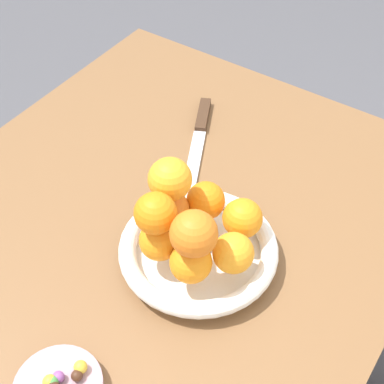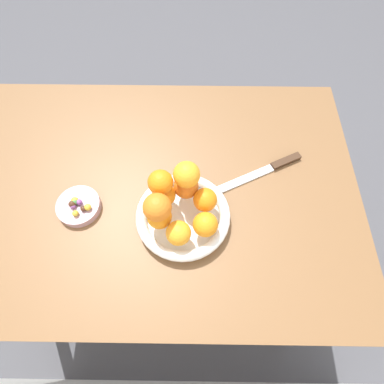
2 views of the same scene
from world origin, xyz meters
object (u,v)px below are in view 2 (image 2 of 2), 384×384
at_px(candy_dish, 79,206).
at_px(candy_ball_5, 88,207).
at_px(orange_8, 157,207).
at_px(orange_4, 164,195).
at_px(candy_ball_6, 72,204).
at_px(candy_ball_0, 83,209).
at_px(orange_1, 205,224).
at_px(orange_2, 205,200).
at_px(dining_table, 159,201).
at_px(candy_ball_2, 73,206).
at_px(orange_7, 187,175).
at_px(orange_0, 178,233).
at_px(candy_ball_4, 79,202).
at_px(candy_ball_1, 75,213).
at_px(orange_6, 160,182).
at_px(fruit_bowl, 183,216).
at_px(orange_5, 159,217).
at_px(candy_ball_7, 75,201).
at_px(knife, 267,169).
at_px(candy_ball_3, 75,201).
at_px(orange_3, 186,186).

relative_size(candy_dish, candy_ball_5, 6.40).
bearing_deg(orange_8, orange_4, -95.21).
bearing_deg(candy_ball_6, candy_ball_0, 159.54).
distance_m(orange_1, orange_2, 0.06).
bearing_deg(dining_table, candy_ball_6, 19.11).
xyz_separation_m(orange_4, candy_ball_2, (0.23, 0.01, -0.04)).
distance_m(orange_7, candy_ball_5, 0.27).
height_order(orange_0, candy_ball_4, orange_0).
bearing_deg(candy_ball_6, orange_8, 167.38).
bearing_deg(candy_ball_1, candy_ball_4, -96.52).
xyz_separation_m(orange_1, orange_6, (0.10, -0.08, 0.06)).
relative_size(fruit_bowl, orange_4, 4.04).
height_order(orange_0, orange_7, orange_7).
bearing_deg(orange_2, orange_7, -35.71).
height_order(orange_4, candy_ball_2, orange_4).
bearing_deg(candy_ball_4, orange_2, 178.46).
bearing_deg(orange_4, candy_ball_5, 5.27).
bearing_deg(orange_7, candy_ball_2, 6.76).
relative_size(orange_8, candy_ball_4, 4.19).
bearing_deg(orange_5, candy_ball_2, -10.81).
bearing_deg(candy_ball_7, knife, -166.86).
distance_m(candy_ball_0, candy_ball_3, 0.03).
height_order(dining_table, orange_4, orange_4).
bearing_deg(orange_6, orange_3, -159.29).
relative_size(candy_dish, orange_8, 1.76).
height_order(orange_2, orange_6, orange_6).
xyz_separation_m(orange_3, orange_8, (0.06, 0.08, 0.06)).
bearing_deg(knife, orange_7, 23.60).
bearing_deg(orange_7, candy_dish, 5.27).
distance_m(candy_ball_2, candy_ball_7, 0.01).
xyz_separation_m(candy_dish, orange_7, (-0.28, -0.03, 0.12)).
bearing_deg(orange_0, orange_7, -98.36).
bearing_deg(orange_4, knife, -157.26).
bearing_deg(orange_0, fruit_bowl, -97.05).
bearing_deg(orange_5, candy_ball_4, -14.30).
bearing_deg(candy_ball_3, fruit_bowl, 172.85).
bearing_deg(orange_1, candy_ball_4, -12.70).
bearing_deg(candy_ball_6, candy_ball_4, -157.46).
distance_m(orange_0, orange_1, 0.06).
height_order(candy_dish, candy_ball_1, candy_ball_1).
bearing_deg(fruit_bowl, candy_ball_0, -3.16).
relative_size(fruit_bowl, candy_dish, 2.11).
height_order(candy_dish, candy_ball_5, candy_ball_5).
bearing_deg(orange_2, orange_8, 24.90).
bearing_deg(orange_4, candy_ball_3, 0.09).
xyz_separation_m(orange_8, candy_ball_6, (0.23, -0.05, -0.10)).
xyz_separation_m(orange_8, candy_ball_3, (0.22, -0.06, -0.10)).
xyz_separation_m(orange_0, orange_5, (0.05, -0.04, 0.00)).
bearing_deg(orange_3, candy_ball_6, 6.56).
xyz_separation_m(orange_3, orange_7, (-0.00, 0.00, 0.06)).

